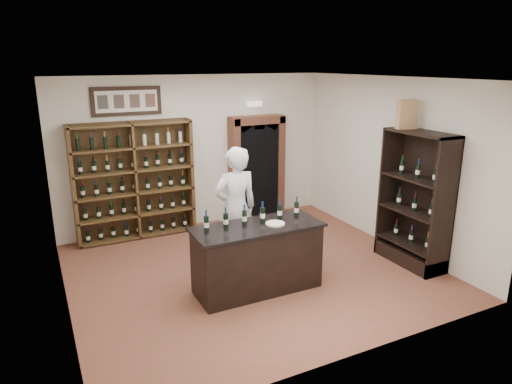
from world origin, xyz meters
TOP-DOWN VIEW (x-y plane):
  - floor at (0.00, 0.00)m, footprint 5.50×5.50m
  - ceiling at (0.00, 0.00)m, footprint 5.50×5.50m
  - wall_back at (0.00, 2.50)m, footprint 5.50×0.04m
  - wall_left at (-2.75, 0.00)m, footprint 0.04×5.00m
  - wall_right at (2.75, 0.00)m, footprint 0.04×5.00m
  - wine_shelf at (-1.30, 2.33)m, footprint 2.20×0.38m
  - framed_picture at (-1.30, 2.47)m, footprint 1.25×0.04m
  - arched_doorway at (1.25, 2.33)m, footprint 1.17×0.35m
  - emergency_light at (1.25, 2.42)m, footprint 0.30×0.10m
  - tasting_counter at (-0.20, -0.60)m, footprint 1.88×0.78m
  - counter_bottle_0 at (-0.92, -0.48)m, footprint 0.07×0.07m
  - counter_bottle_1 at (-0.63, -0.48)m, footprint 0.07×0.07m
  - counter_bottle_2 at (-0.34, -0.48)m, footprint 0.07×0.07m
  - counter_bottle_3 at (-0.06, -0.48)m, footprint 0.07×0.07m
  - counter_bottle_4 at (0.23, -0.48)m, footprint 0.07×0.07m
  - counter_bottle_5 at (0.52, -0.48)m, footprint 0.07×0.07m
  - side_cabinet at (2.52, -0.90)m, footprint 0.48×1.20m
  - shopkeeper at (-0.16, 0.24)m, footprint 0.73×0.48m
  - plate at (0.05, -0.67)m, footprint 0.27×0.27m
  - wine_crate at (2.47, -0.58)m, footprint 0.35×0.21m

SIDE VIEW (x-z plane):
  - floor at x=0.00m, z-range 0.00..0.00m
  - tasting_counter at x=-0.20m, z-range -0.01..0.99m
  - side_cabinet at x=2.52m, z-range -0.35..1.85m
  - shopkeeper at x=-0.16m, z-range 0.00..2.00m
  - plate at x=0.05m, z-range 1.00..1.02m
  - wine_shelf at x=-1.30m, z-range 0.00..2.20m
  - counter_bottle_0 at x=-0.92m, z-range 0.96..1.26m
  - counter_bottle_1 at x=-0.63m, z-range 0.96..1.26m
  - counter_bottle_2 at x=-0.34m, z-range 0.96..1.26m
  - counter_bottle_3 at x=-0.06m, z-range 0.96..1.26m
  - counter_bottle_4 at x=0.23m, z-range 0.96..1.26m
  - counter_bottle_5 at x=0.52m, z-range 0.96..1.26m
  - arched_doorway at x=1.25m, z-range 0.05..2.22m
  - wall_back at x=0.00m, z-range 0.00..3.00m
  - wall_left at x=-2.75m, z-range 0.00..3.00m
  - wall_right at x=2.75m, z-range 0.00..3.00m
  - emergency_light at x=1.25m, z-range 2.35..2.45m
  - wine_crate at x=2.47m, z-range 2.20..2.66m
  - framed_picture at x=-1.30m, z-range 2.29..2.81m
  - ceiling at x=0.00m, z-range 3.00..3.00m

